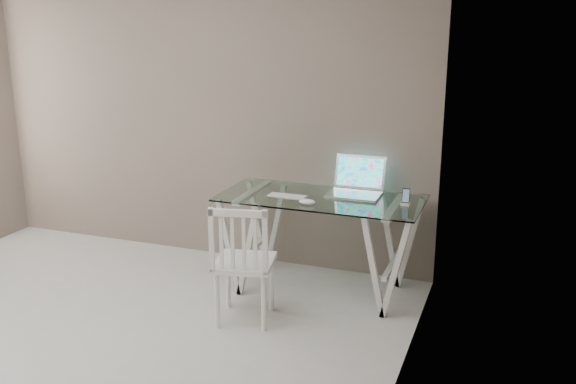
% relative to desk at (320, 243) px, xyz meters
% --- Properties ---
extents(desk, '(1.50, 0.70, 0.75)m').
position_rel_desk_xyz_m(desk, '(0.00, 0.00, 0.00)').
color(desk, silver).
rests_on(desk, ground).
extents(chair, '(0.47, 0.47, 0.86)m').
position_rel_desk_xyz_m(chair, '(-0.33, -0.71, 0.09)').
color(chair, white).
rests_on(chair, ground).
extents(laptop, '(0.39, 0.36, 0.27)m').
position_rel_desk_xyz_m(laptop, '(0.22, 0.19, 0.43)').
color(laptop, silver).
rests_on(laptop, desk).
extents(keyboard, '(0.30, 0.13, 0.01)m').
position_rel_desk_xyz_m(keyboard, '(-0.24, -0.08, 0.37)').
color(keyboard, silver).
rests_on(keyboard, desk).
extents(mouse, '(0.12, 0.07, 0.04)m').
position_rel_desk_xyz_m(mouse, '(-0.04, -0.21, 0.38)').
color(mouse, white).
rests_on(mouse, desk).
extents(phone_dock, '(0.06, 0.06, 0.12)m').
position_rel_desk_xyz_m(phone_dock, '(0.62, 0.02, 0.40)').
color(phone_dock, white).
rests_on(phone_dock, desk).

